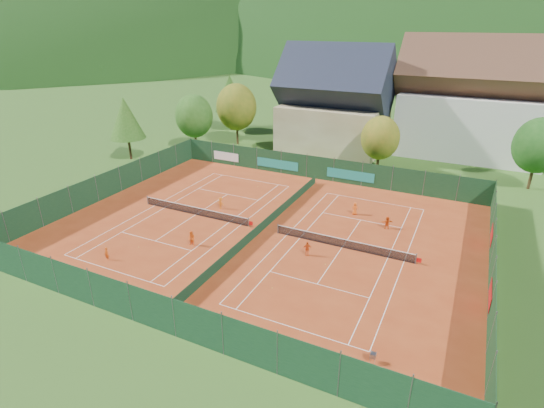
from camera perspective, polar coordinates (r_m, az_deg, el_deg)
The scene contains 32 objects.
ground at distance 41.56m, azimuth -1.21°, elevation -3.55°, with size 600.00×600.00×0.00m, color #2D561B.
clay_pad at distance 41.55m, azimuth -1.21°, elevation -3.52°, with size 40.00×32.00×0.01m, color #9F3817.
court_markings_left at distance 45.40m, azimuth -10.24°, elevation -1.44°, with size 11.03×23.83×0.00m.
court_markings_right at distance 38.97m, azimuth 9.38°, elevation -5.80°, with size 11.03×23.83×0.00m.
tennis_net_left at distance 45.11m, azimuth -10.12°, elevation -0.91°, with size 13.30×0.10×1.02m.
tennis_net_right at distance 38.69m, azimuth 9.65°, elevation -5.21°, with size 13.30×0.10×1.02m.
court_divider at distance 41.32m, azimuth -1.21°, elevation -2.90°, with size 0.03×28.80×1.00m.
fence_north at distance 54.74m, azimuth 6.01°, elevation 4.84°, with size 40.00×0.10×3.00m.
fence_south at distance 29.59m, azimuth -15.88°, elevation -13.54°, with size 40.00×0.04×3.00m.
fence_west at distance 52.45m, azimuth -21.10°, elevation 2.53°, with size 0.04×32.00×3.00m.
fence_east at distance 37.38m, azimuth 27.51°, elevation -7.17°, with size 0.09×32.00×3.00m.
chalet at distance 67.11m, azimuth 8.39°, elevation 12.76°, with size 16.20×12.00×16.00m.
hotel_block_a at distance 69.84m, azimuth 25.35°, elevation 11.86°, with size 21.60×11.00×17.25m.
tree_west_front at distance 67.06m, azimuth -10.44°, elevation 11.55°, with size 5.72×5.72×8.69m.
tree_west_mid at distance 69.67m, azimuth -4.80°, elevation 12.85°, with size 6.44×6.44×9.78m.
tree_west_back at distance 79.37m, azimuth -5.67°, elevation 14.62°, with size 5.60×5.60×10.00m.
tree_center at distance 57.73m, azimuth 14.35°, elevation 8.60°, with size 5.01×5.01×7.60m.
tree_east_front at distance 58.88m, azimuth 32.25°, elevation 6.65°, with size 5.72×5.72×8.69m.
tree_west_side at distance 64.82m, azimuth -19.08°, elevation 10.86°, with size 5.04×5.04×9.00m.
mountain_backdrop at distance 272.96m, azimuth 28.04°, elevation 8.43°, with size 820.00×530.00×242.00m.
ball_hopper at distance 27.47m, azimuth 13.44°, elevation -19.17°, with size 0.34×0.34×0.80m.
loose_ball_0 at distance 40.32m, azimuth -17.48°, elevation -5.55°, with size 0.07×0.07×0.07m, color #CCD833.
loose_ball_1 at distance 33.09m, azimuth 0.02°, elevation -11.22°, with size 0.07×0.07×0.07m, color #CCD833.
loose_ball_2 at distance 42.44m, azimuth 2.97°, elevation -2.89°, with size 0.07×0.07×0.07m, color #CCD833.
loose_ball_3 at distance 52.18m, azimuth -1.93°, elevation 2.33°, with size 0.07×0.07×0.07m, color #CCD833.
loose_ball_4 at distance 36.25m, azimuth 7.17°, elevation -8.03°, with size 0.07×0.07×0.07m, color #CCD833.
player_left_near at distance 39.01m, azimuth -21.35°, elevation -6.24°, with size 0.43×0.28×1.18m, color #DB5513.
player_left_mid at distance 39.14m, azimuth -10.76°, elevation -4.59°, with size 0.70×0.54×1.44m, color orange.
player_left_far at distance 46.25m, azimuth -6.91°, elevation 0.13°, with size 0.85×0.49×1.32m, color orange.
player_right_near at distance 37.10m, azimuth 4.74°, elevation -5.99°, with size 0.78×0.32×1.33m, color #D64913.
player_right_far_a at distance 45.38m, azimuth 11.08°, elevation -0.61°, with size 0.66×0.43×1.35m, color orange.
player_right_far_b at distance 43.05m, azimuth 15.22°, elevation -2.42°, with size 1.21×0.39×1.31m, color #DB5113.
Camera 1 is at (16.97, -32.88, 18.91)m, focal length 28.00 mm.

